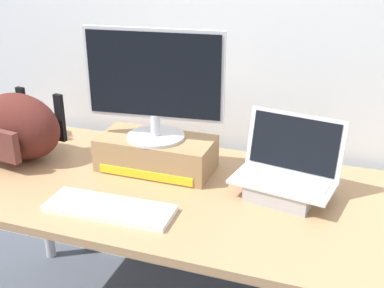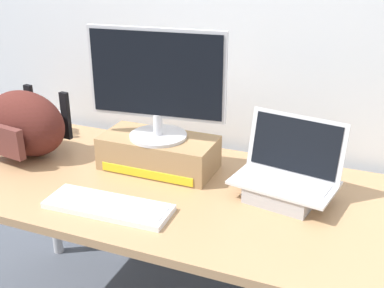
{
  "view_description": "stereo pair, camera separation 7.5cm",
  "coord_description": "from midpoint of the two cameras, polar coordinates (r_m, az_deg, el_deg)",
  "views": [
    {
      "loc": [
        0.52,
        -1.46,
        1.57
      ],
      "look_at": [
        0.0,
        0.0,
        0.9
      ],
      "focal_mm": 46.24,
      "sensor_mm": 36.0,
      "label": 1
    },
    {
      "loc": [
        0.59,
        -1.43,
        1.57
      ],
      "look_at": [
        0.0,
        0.0,
        0.9
      ],
      "focal_mm": 46.24,
      "sensor_mm": 36.0,
      "label": 2
    }
  ],
  "objects": [
    {
      "name": "desktop_monitor",
      "position": [
        1.8,
        -5.6,
        6.86
      ],
      "size": [
        0.52,
        0.22,
        0.41
      ],
      "rotation": [
        0.0,
        0.0,
        0.11
      ],
      "color": "silver",
      "rests_on": "toner_box_yellow"
    },
    {
      "name": "external_keyboard",
      "position": [
        1.66,
        -10.77,
        -7.3
      ],
      "size": [
        0.43,
        0.16,
        0.02
      ],
      "rotation": [
        0.0,
        0.0,
        0.04
      ],
      "color": "white",
      "rests_on": "desk"
    },
    {
      "name": "desk",
      "position": [
        1.79,
        -1.21,
        -7.17
      ],
      "size": [
        1.93,
        0.79,
        0.72
      ],
      "color": "#A87F56",
      "rests_on": "ground"
    },
    {
      "name": "messenger_backpack",
      "position": [
        2.09,
        -20.33,
        1.87
      ],
      "size": [
        0.41,
        0.31,
        0.27
      ],
      "rotation": [
        0.0,
        0.0,
        -0.15
      ],
      "color": "#4C1E19",
      "rests_on": "desk"
    },
    {
      "name": "back_wall",
      "position": [
        2.03,
        3.74,
        15.62
      ],
      "size": [
        7.0,
        0.1,
        2.6
      ],
      "primitive_type": "cube",
      "color": "silver",
      "rests_on": "ground"
    },
    {
      "name": "open_laptop",
      "position": [
        1.73,
        9.49,
        -4.16
      ],
      "size": [
        0.37,
        0.27,
        0.27
      ],
      "rotation": [
        0.0,
        0.0,
        -0.17
      ],
      "color": "#ADADB2",
      "rests_on": "desk"
    },
    {
      "name": "coffee_mug",
      "position": [
        2.32,
        -17.31,
        2.09
      ],
      "size": [
        0.13,
        0.08,
        0.09
      ],
      "color": "silver",
      "rests_on": "desk"
    },
    {
      "name": "toner_box_yellow",
      "position": [
        1.9,
        -5.27,
        -1.1
      ],
      "size": [
        0.44,
        0.22,
        0.13
      ],
      "color": "#9E7A51",
      "rests_on": "desk"
    }
  ]
}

